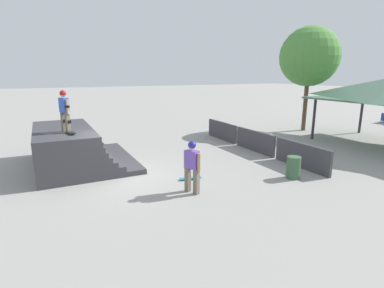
{
  "coord_description": "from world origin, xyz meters",
  "views": [
    {
      "loc": [
        11.2,
        -2.37,
        3.91
      ],
      "look_at": [
        -0.07,
        3.3,
        0.91
      ],
      "focal_mm": 28.0,
      "sensor_mm": 36.0,
      "label": 1
    }
  ],
  "objects_px": {
    "skateboard_on_deck": "(71,132)",
    "tree_beside_pavilion": "(309,57)",
    "trash_bin": "(293,167)",
    "skateboard_on_ground": "(191,178)",
    "skater_on_deck": "(64,108)",
    "bystander_walking": "(192,163)"
  },
  "relations": [
    {
      "from": "tree_beside_pavilion",
      "to": "skater_on_deck",
      "type": "bearing_deg",
      "value": -80.79
    },
    {
      "from": "skateboard_on_deck",
      "to": "tree_beside_pavilion",
      "type": "height_order",
      "value": "tree_beside_pavilion"
    },
    {
      "from": "skater_on_deck",
      "to": "trash_bin",
      "type": "xyz_separation_m",
      "value": [
        4.51,
        7.52,
        -2.17
      ]
    },
    {
      "from": "skater_on_deck",
      "to": "skateboard_on_deck",
      "type": "xyz_separation_m",
      "value": [
        0.42,
        0.11,
        -0.87
      ]
    },
    {
      "from": "skateboard_on_deck",
      "to": "bystander_walking",
      "type": "bearing_deg",
      "value": 32.96
    },
    {
      "from": "skateboard_on_deck",
      "to": "bystander_walking",
      "type": "relative_size",
      "value": 0.46
    },
    {
      "from": "skateboard_on_deck",
      "to": "bystander_walking",
      "type": "xyz_separation_m",
      "value": [
        3.63,
        3.33,
        -0.67
      ]
    },
    {
      "from": "bystander_walking",
      "to": "trash_bin",
      "type": "distance_m",
      "value": 4.15
    },
    {
      "from": "bystander_walking",
      "to": "skateboard_on_ground",
      "type": "distance_m",
      "value": 1.61
    },
    {
      "from": "skateboard_on_deck",
      "to": "skateboard_on_ground",
      "type": "distance_m",
      "value": 4.88
    },
    {
      "from": "skateboard_on_ground",
      "to": "trash_bin",
      "type": "bearing_deg",
      "value": -14.09
    },
    {
      "from": "skater_on_deck",
      "to": "skateboard_on_ground",
      "type": "height_order",
      "value": "skater_on_deck"
    },
    {
      "from": "skateboard_on_deck",
      "to": "bystander_walking",
      "type": "distance_m",
      "value": 4.97
    },
    {
      "from": "skateboard_on_deck",
      "to": "trash_bin",
      "type": "relative_size",
      "value": 0.97
    },
    {
      "from": "tree_beside_pavilion",
      "to": "trash_bin",
      "type": "bearing_deg",
      "value": -48.63
    },
    {
      "from": "skater_on_deck",
      "to": "bystander_walking",
      "type": "height_order",
      "value": "skater_on_deck"
    },
    {
      "from": "skateboard_on_ground",
      "to": "skater_on_deck",
      "type": "bearing_deg",
      "value": 154.4
    },
    {
      "from": "skateboard_on_ground",
      "to": "trash_bin",
      "type": "distance_m",
      "value": 3.91
    },
    {
      "from": "tree_beside_pavilion",
      "to": "skateboard_on_deck",
      "type": "bearing_deg",
      "value": -79.22
    },
    {
      "from": "trash_bin",
      "to": "skateboard_on_deck",
      "type": "bearing_deg",
      "value": -118.92
    },
    {
      "from": "skater_on_deck",
      "to": "trash_bin",
      "type": "height_order",
      "value": "skater_on_deck"
    },
    {
      "from": "skater_on_deck",
      "to": "trash_bin",
      "type": "relative_size",
      "value": 1.91
    }
  ]
}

